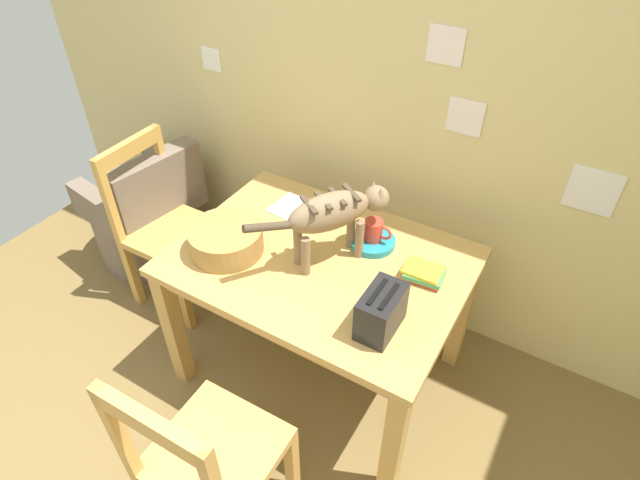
# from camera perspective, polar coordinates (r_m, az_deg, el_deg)

# --- Properties ---
(wall_rear) EXTENTS (4.45, 0.11, 2.50)m
(wall_rear) POSITION_cam_1_polar(r_m,az_deg,el_deg) (2.40, 7.83, 16.94)
(wall_rear) COLOR #DAC784
(wall_rear) RESTS_ON ground_plane
(dining_table) EXTENTS (1.20, 0.87, 0.74)m
(dining_table) POSITION_cam_1_polar(r_m,az_deg,el_deg) (2.21, -0.00, -3.82)
(dining_table) COLOR tan
(dining_table) RESTS_ON ground_plane
(cat) EXTENTS (0.37, 0.53, 0.32)m
(cat) POSITION_cam_1_polar(r_m,az_deg,el_deg) (2.01, 1.65, 3.01)
(cat) COLOR #836A4D
(cat) RESTS_ON dining_table
(saucer_bowl) EXTENTS (0.19, 0.19, 0.03)m
(saucer_bowl) POSITION_cam_1_polar(r_m,az_deg,el_deg) (2.22, 5.82, -0.17)
(saucer_bowl) COLOR teal
(saucer_bowl) RESTS_ON dining_table
(coffee_mug) EXTENTS (0.12, 0.08, 0.09)m
(coffee_mug) POSITION_cam_1_polar(r_m,az_deg,el_deg) (2.18, 6.02, 1.06)
(coffee_mug) COLOR red
(coffee_mug) RESTS_ON saucer_bowl
(magazine) EXTENTS (0.28, 0.21, 0.01)m
(magazine) POSITION_cam_1_polar(r_m,az_deg,el_deg) (2.40, -2.31, 3.21)
(magazine) COLOR silver
(magazine) RESTS_ON dining_table
(book_stack) EXTENTS (0.17, 0.13, 0.05)m
(book_stack) POSITION_cam_1_polar(r_m,az_deg,el_deg) (2.09, 11.38, -3.65)
(book_stack) COLOR #DE4037
(book_stack) RESTS_ON dining_table
(wicker_basket) EXTENTS (0.31, 0.31, 0.11)m
(wicker_basket) POSITION_cam_1_polar(r_m,az_deg,el_deg) (2.19, -10.33, 0.08)
(wicker_basket) COLOR #A67B40
(wicker_basket) RESTS_ON dining_table
(toaster) EXTENTS (0.12, 0.20, 0.18)m
(toaster) POSITION_cam_1_polar(r_m,az_deg,el_deg) (1.84, 6.76, -7.84)
(toaster) COLOR black
(toaster) RESTS_ON dining_table
(wooden_chair_near) EXTENTS (0.43, 0.43, 0.94)m
(wooden_chair_near) POSITION_cam_1_polar(r_m,az_deg,el_deg) (1.96, -12.31, -22.54)
(wooden_chair_near) COLOR tan
(wooden_chair_near) RESTS_ON ground_plane
(wooden_chair_far) EXTENTS (0.43, 0.43, 0.94)m
(wooden_chair_far) POSITION_cam_1_polar(r_m,az_deg,el_deg) (2.87, -16.46, 1.25)
(wooden_chair_far) COLOR gold
(wooden_chair_far) RESTS_ON ground_plane
(wicker_armchair) EXTENTS (0.64, 0.66, 0.78)m
(wicker_armchair) POSITION_cam_1_polar(r_m,az_deg,el_deg) (3.28, -18.46, 2.16)
(wicker_armchair) COLOR #716254
(wicker_armchair) RESTS_ON ground_plane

